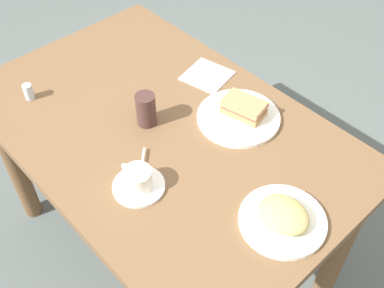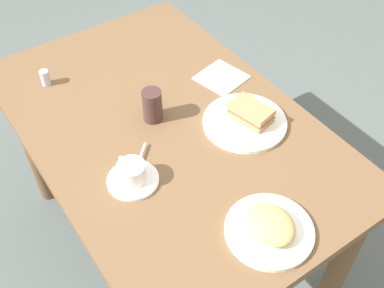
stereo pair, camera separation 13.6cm
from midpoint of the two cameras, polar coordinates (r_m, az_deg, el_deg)
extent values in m
plane|color=#596361|center=(2.08, -0.42, -12.14)|extent=(6.00, 6.00, 0.00)
cube|color=brown|center=(1.52, -0.56, 1.98)|extent=(1.28, 0.83, 0.04)
cylinder|color=brown|center=(2.06, -17.24, 0.01)|extent=(0.07, 0.07, 0.69)
cylinder|color=brown|center=(2.25, -1.50, 7.07)|extent=(0.07, 0.07, 0.69)
cylinder|color=brown|center=(1.74, 20.05, -13.19)|extent=(0.07, 0.07, 0.69)
cylinder|color=white|center=(1.51, 8.99, 2.52)|extent=(0.27, 0.27, 0.01)
cube|color=tan|center=(1.51, 9.69, 3.27)|extent=(0.15, 0.11, 0.02)
cube|color=brown|center=(1.50, 9.75, 3.68)|extent=(0.14, 0.10, 0.01)
cube|color=tan|center=(1.49, 9.82, 4.09)|extent=(0.15, 0.11, 0.02)
cylinder|color=white|center=(1.34, -4.33, -4.55)|extent=(0.15, 0.15, 0.01)
cylinder|color=white|center=(1.32, -4.41, -3.61)|extent=(0.08, 0.08, 0.06)
cylinder|color=#AA6D4F|center=(1.30, -4.48, -2.88)|extent=(0.07, 0.07, 0.01)
torus|color=white|center=(1.34, -5.55, -2.40)|extent=(0.04, 0.01, 0.04)
cube|color=silver|center=(1.40, -3.35, -1.13)|extent=(0.06, 0.06, 0.00)
ellipsoid|color=silver|center=(1.37, -3.79, -2.53)|extent=(0.03, 0.03, 0.01)
cylinder|color=white|center=(1.27, 12.50, -10.42)|extent=(0.23, 0.23, 0.01)
ellipsoid|color=tan|center=(1.24, 12.72, -9.68)|extent=(0.14, 0.12, 0.04)
cube|color=white|center=(1.68, 5.93, 7.96)|extent=(0.18, 0.18, 0.00)
cylinder|color=silver|center=(1.69, -15.27, 7.69)|extent=(0.03, 0.03, 0.06)
cylinder|color=#492F2C|center=(1.48, -2.25, 4.59)|extent=(0.06, 0.06, 0.11)
camera|label=1|loc=(0.07, -87.22, 2.94)|focal=43.81mm
camera|label=2|loc=(0.07, 92.78, -2.94)|focal=43.81mm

